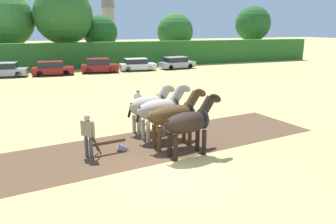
# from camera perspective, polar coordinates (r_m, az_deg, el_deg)

# --- Properties ---
(ground_plane) EXTENTS (240.00, 240.00, 0.00)m
(ground_plane) POSITION_cam_1_polar(r_m,az_deg,el_deg) (11.59, 1.44, -10.92)
(ground_plane) COLOR tan
(plowed_furrow_strip) EXTENTS (20.87, 6.77, 0.01)m
(plowed_furrow_strip) POSITION_cam_1_polar(r_m,az_deg,el_deg) (13.60, -12.02, -7.25)
(plowed_furrow_strip) COLOR brown
(plowed_furrow_strip) RESTS_ON ground
(hedgerow) EXTENTS (68.04, 1.62, 3.15)m
(hedgerow) POSITION_cam_1_polar(r_m,az_deg,el_deg) (41.69, -15.56, 9.42)
(hedgerow) COLOR #286023
(hedgerow) RESTS_ON ground
(tree_center_left) EXTENTS (6.91, 6.91, 9.32)m
(tree_center_left) POSITION_cam_1_polar(r_m,az_deg,el_deg) (47.35, -26.42, 14.22)
(tree_center_left) COLOR brown
(tree_center_left) RESTS_ON ground
(tree_center) EXTENTS (7.39, 7.39, 10.11)m
(tree_center) POSITION_cam_1_polar(r_m,az_deg,el_deg) (45.49, -17.76, 15.75)
(tree_center) COLOR #423323
(tree_center) RESTS_ON ground
(tree_center_right) EXTENTS (4.66, 4.66, 6.59)m
(tree_center_right) POSITION_cam_1_polar(r_m,az_deg,el_deg) (47.10, -11.71, 13.44)
(tree_center_right) COLOR #423323
(tree_center_right) RESTS_ON ground
(tree_right) EXTENTS (5.26, 5.26, 6.94)m
(tree_right) POSITION_cam_1_polar(r_m,az_deg,el_deg) (49.43, 1.25, 13.84)
(tree_right) COLOR brown
(tree_right) RESTS_ON ground
(tree_far_right) EXTENTS (5.64, 5.64, 8.27)m
(tree_far_right) POSITION_cam_1_polar(r_m,az_deg,el_deg) (56.43, 14.58, 14.65)
(tree_far_right) COLOR #4C3823
(tree_far_right) RESTS_ON ground
(church_spire) EXTENTS (3.17, 3.17, 20.57)m
(church_spire) POSITION_cam_1_polar(r_m,az_deg,el_deg) (81.40, -10.47, 18.48)
(church_spire) COLOR gray
(church_spire) RESTS_ON ground
(draft_horse_lead_left) EXTENTS (2.77, 1.13, 2.48)m
(draft_horse_lead_left) POSITION_cam_1_polar(r_m,az_deg,el_deg) (12.85, 3.84, -1.75)
(draft_horse_lead_left) COLOR black
(draft_horse_lead_left) RESTS_ON ground
(draft_horse_lead_right) EXTENTS (2.98, 1.17, 2.49)m
(draft_horse_lead_right) POSITION_cam_1_polar(r_m,az_deg,el_deg) (13.82, 1.19, -0.45)
(draft_horse_lead_right) COLOR #513319
(draft_horse_lead_right) RESTS_ON ground
(draft_horse_trail_left) EXTENTS (2.88, 1.26, 2.49)m
(draft_horse_trail_left) POSITION_cam_1_polar(r_m,az_deg,el_deg) (14.84, -1.12, 0.53)
(draft_horse_trail_left) COLOR #B2A38E
(draft_horse_trail_left) RESTS_ON ground
(draft_horse_trail_right) EXTENTS (2.62, 1.27, 2.31)m
(draft_horse_trail_right) POSITION_cam_1_polar(r_m,az_deg,el_deg) (15.89, -3.16, 1.17)
(draft_horse_trail_right) COLOR #B2A38E
(draft_horse_trail_right) RESTS_ON ground
(plow) EXTENTS (1.62, 0.54, 1.13)m
(plow) POSITION_cam_1_polar(r_m,az_deg,el_deg) (13.65, -9.62, -5.62)
(plow) COLOR #4C331E
(plow) RESTS_ON ground
(farmer_at_plow) EXTENTS (0.49, 0.54, 1.73)m
(farmer_at_plow) POSITION_cam_1_polar(r_m,az_deg,el_deg) (13.13, -13.78, -3.47)
(farmer_at_plow) COLOR #4C4C4C
(farmer_at_plow) RESTS_ON ground
(farmer_beside_team) EXTENTS (0.36, 0.65, 1.73)m
(farmer_beside_team) POSITION_cam_1_polar(r_m,az_deg,el_deg) (17.83, -5.20, 1.67)
(farmer_beside_team) COLOR #4C4C4C
(farmer_beside_team) RESTS_ON ground
(parked_car_left) EXTENTS (4.15, 2.25, 1.48)m
(parked_car_left) POSITION_cam_1_polar(r_m,az_deg,el_deg) (37.46, -26.40, 6.56)
(parked_car_left) COLOR #9E9EA8
(parked_car_left) RESTS_ON ground
(parked_car_center_left) EXTENTS (4.28, 2.00, 1.47)m
(parked_car_center_left) POSITION_cam_1_polar(r_m,az_deg,el_deg) (36.96, -19.50, 7.14)
(parked_car_center_left) COLOR maroon
(parked_car_center_left) RESTS_ON ground
(parked_car_center) EXTENTS (4.20, 2.33, 1.58)m
(parked_car_center) POSITION_cam_1_polar(r_m,az_deg,el_deg) (37.67, -11.87, 7.87)
(parked_car_center) COLOR maroon
(parked_car_center) RESTS_ON ground
(parked_car_center_right) EXTENTS (4.31, 2.10, 1.42)m
(parked_car_center_right) POSITION_cam_1_polar(r_m,az_deg,el_deg) (38.81, -5.39, 8.20)
(parked_car_center_right) COLOR silver
(parked_car_center_right) RESTS_ON ground
(parked_car_right) EXTENTS (4.60, 2.39, 1.43)m
(parked_car_right) POSITION_cam_1_polar(r_m,az_deg,el_deg) (40.53, 1.52, 8.54)
(parked_car_right) COLOR #9E9EA8
(parked_car_right) RESTS_ON ground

